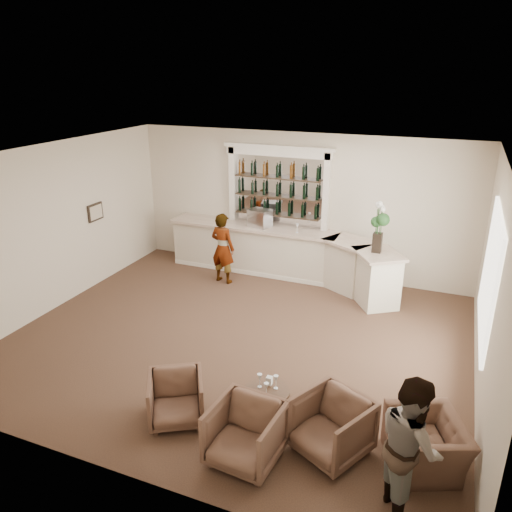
{
  "coord_description": "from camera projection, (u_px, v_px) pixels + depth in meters",
  "views": [
    {
      "loc": [
        3.31,
        -7.27,
        4.66
      ],
      "look_at": [
        -0.02,
        0.9,
        1.29
      ],
      "focal_mm": 35.0,
      "sensor_mm": 36.0,
      "label": 1
    }
  ],
  "objects": [
    {
      "name": "wine_glass_bar_right",
      "position": [
        297.0,
        228.0,
        11.21
      ],
      "size": [
        0.07,
        0.07,
        0.21
      ],
      "primitive_type": null,
      "color": "white",
      "rests_on": "bar_counter"
    },
    {
      "name": "napkin_holder",
      "position": [
        269.0,
        381.0,
        6.94
      ],
      "size": [
        0.08,
        0.08,
        0.12
      ],
      "primitive_type": "cube",
      "color": "white",
      "rests_on": "cocktail_table"
    },
    {
      "name": "armchair_far",
      "position": [
        426.0,
        443.0,
        6.15
      ],
      "size": [
        1.17,
        1.23,
        0.63
      ],
      "primitive_type": "imported",
      "rotation": [
        0.0,
        0.0,
        -1.15
      ],
      "color": "brown",
      "rests_on": "ground"
    },
    {
      "name": "ground",
      "position": [
        239.0,
        338.0,
        9.12
      ],
      "size": [
        8.0,
        8.0,
        0.0
      ],
      "primitive_type": "plane",
      "color": "brown",
      "rests_on": "ground"
    },
    {
      "name": "wine_glass_tbl_b",
      "position": [
        276.0,
        382.0,
        6.83
      ],
      "size": [
        0.07,
        0.07,
        0.21
      ],
      "primitive_type": null,
      "color": "white",
      "rests_on": "cocktail_table"
    },
    {
      "name": "back_bar_alcove",
      "position": [
        278.0,
        187.0,
        11.52
      ],
      "size": [
        2.64,
        0.25,
        3.0
      ],
      "color": "white",
      "rests_on": "ground"
    },
    {
      "name": "guest",
      "position": [
        410.0,
        445.0,
        5.37
      ],
      "size": [
        0.93,
        1.01,
        1.68
      ],
      "primitive_type": "imported",
      "rotation": [
        0.0,
        0.0,
        2.02
      ],
      "color": "gray",
      "rests_on": "ground"
    },
    {
      "name": "armchair_right",
      "position": [
        331.0,
        426.0,
        6.31
      ],
      "size": [
        1.14,
        1.15,
        0.79
      ],
      "primitive_type": "imported",
      "rotation": [
        0.0,
        0.0,
        -0.47
      ],
      "color": "brown",
      "rests_on": "ground"
    },
    {
      "name": "wine_glass_tbl_a",
      "position": [
        260.0,
        381.0,
        6.87
      ],
      "size": [
        0.07,
        0.07,
        0.21
      ],
      "primitive_type": null,
      "color": "white",
      "rests_on": "cocktail_table"
    },
    {
      "name": "espresso_machine",
      "position": [
        260.0,
        218.0,
        11.6
      ],
      "size": [
        0.54,
        0.49,
        0.41
      ],
      "primitive_type": "cube",
      "rotation": [
        0.0,
        0.0,
        -0.22
      ],
      "color": "#B5B5BA",
      "rests_on": "bar_counter"
    },
    {
      "name": "cocktail_table",
      "position": [
        267.0,
        405.0,
        6.93
      ],
      "size": [
        0.64,
        0.64,
        0.5
      ],
      "primitive_type": "cylinder",
      "color": "#503822",
      "rests_on": "ground"
    },
    {
      "name": "sommelier",
      "position": [
        223.0,
        248.0,
        11.24
      ],
      "size": [
        0.65,
        0.49,
        1.63
      ],
      "primitive_type": "imported",
      "rotation": [
        0.0,
        0.0,
        2.97
      ],
      "color": "gray",
      "rests_on": "ground"
    },
    {
      "name": "flower_vase",
      "position": [
        379.0,
        224.0,
        9.87
      ],
      "size": [
        0.28,
        0.28,
        1.06
      ],
      "color": "black",
      "rests_on": "bar_counter"
    },
    {
      "name": "wine_glass_bar_left",
      "position": [
        255.0,
        224.0,
        11.52
      ],
      "size": [
        0.07,
        0.07,
        0.21
      ],
      "primitive_type": null,
      "color": "white",
      "rests_on": "bar_counter"
    },
    {
      "name": "armchair_center",
      "position": [
        245.0,
        434.0,
        6.18
      ],
      "size": [
        0.9,
        0.93,
        0.78
      ],
      "primitive_type": "imported",
      "rotation": [
        0.0,
        0.0,
        -0.08
      ],
      "color": "brown",
      "rests_on": "ground"
    },
    {
      "name": "armchair_left",
      "position": [
        176.0,
        399.0,
        6.91
      ],
      "size": [
        1.03,
        1.04,
        0.7
      ],
      "primitive_type": "imported",
      "rotation": [
        0.0,
        0.0,
        0.54
      ],
      "color": "brown",
      "rests_on": "ground"
    },
    {
      "name": "wine_glass_tbl_c",
      "position": [
        266.0,
        390.0,
        6.67
      ],
      "size": [
        0.07,
        0.07,
        0.21
      ],
      "primitive_type": null,
      "color": "white",
      "rests_on": "cocktail_table"
    },
    {
      "name": "room_shell",
      "position": [
        262.0,
        206.0,
        8.84
      ],
      "size": [
        8.04,
        7.02,
        3.32
      ],
      "color": "beige",
      "rests_on": "ground"
    },
    {
      "name": "bar_counter",
      "position": [
        284.0,
        254.0,
        11.56
      ],
      "size": [
        5.72,
        1.8,
        1.14
      ],
      "color": "white",
      "rests_on": "ground"
    }
  ]
}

